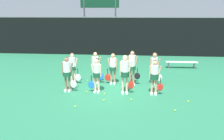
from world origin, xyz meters
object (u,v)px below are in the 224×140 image
Objects in this scene: player_2 at (125,71)px; tennis_ball_11 at (131,99)px; player_0 at (67,71)px; player_3 at (155,74)px; player_1 at (97,73)px; tennis_ball_2 at (124,78)px; tennis_ball_6 at (86,92)px; tennis_ball_8 at (74,76)px; player_6 at (113,66)px; player_5 at (96,65)px; bench_courtside at (182,63)px; scoreboard at (100,5)px; tennis_ball_4 at (130,89)px; player_7 at (132,65)px; tennis_ball_3 at (175,111)px; tennis_ball_10 at (75,106)px; player_8 at (154,66)px; tennis_ball_9 at (188,101)px; player_4 at (73,66)px; tennis_ball_0 at (104,94)px; tennis_ball_1 at (104,100)px; tennis_ball_5 at (88,81)px; tennis_ball_7 at (138,77)px.

player_2 is 1.34m from tennis_ball_11.
player_3 is at bearing 2.41° from player_0.
player_1 is at bearing 153.01° from tennis_ball_11.
tennis_ball_6 is (-1.69, -2.45, -0.00)m from tennis_ball_2.
tennis_ball_8 is (-3.08, 2.52, -1.04)m from player_2.
tennis_ball_2 is (0.56, 1.06, -0.92)m from player_6.
player_5 is at bearing -145.08° from tennis_ball_2.
scoreboard is at bearing 138.61° from bench_courtside.
tennis_ball_8 reaches higher than tennis_ball_4.
player_7 is 26.39× the size of tennis_ball_11.
tennis_ball_8 is at bearing 139.95° from tennis_ball_3.
tennis_ball_6 is 0.98× the size of tennis_ball_8.
bench_courtside is 30.79× the size of tennis_ball_11.
scoreboard is at bearing 93.33° from tennis_ball_10.
bench_courtside is 1.17× the size of player_7.
scoreboard is 9.11m from bench_courtside.
player_5 is at bearing 52.54° from player_0.
player_6 is (0.64, 1.31, -0.00)m from player_1.
player_1 is at bearing -153.80° from player_8.
tennis_ball_9 is (2.37, -2.05, -1.02)m from player_7.
tennis_ball_9 is at bearing -25.10° from player_3.
tennis_ball_8 and tennis_ball_9 have the same top height.
player_4 is at bearing 126.24° from tennis_ball_6.
tennis_ball_10 is (-2.13, -2.26, 0.00)m from tennis_ball_4.
tennis_ball_2 is (1.20, 2.38, -0.93)m from player_1.
player_3 reaches higher than tennis_ball_10.
bench_courtside is at bearing 35.15° from tennis_ball_2.
scoreboard is at bearing 99.03° from tennis_ball_0.
player_6 is (1.94, -9.07, -3.31)m from scoreboard.
player_0 reaches higher than tennis_ball_1.
player_1 is 1.01× the size of player_3.
player_1 is at bearing 151.77° from tennis_ball_3.
scoreboard is at bearing 106.05° from player_1.
scoreboard is at bearing 106.06° from tennis_ball_4.
player_3 is 2.08m from tennis_ball_3.
tennis_ball_5 is (-1.24, 2.66, -0.00)m from tennis_ball_1.
tennis_ball_6 is (0.91, -0.11, -0.95)m from player_0.
player_8 is 24.39× the size of tennis_ball_8.
player_4 is 23.35× the size of tennis_ball_3.
player_3 is 22.95× the size of tennis_ball_10.
player_2 is 26.59× the size of tennis_ball_11.
scoreboard is 80.47× the size of tennis_ball_6.
tennis_ball_7 reaches higher than tennis_ball_4.
player_5 reaches higher than tennis_ball_7.
player_1 is 25.49× the size of tennis_ball_4.
player_0 is 1.32m from tennis_ball_6.
tennis_ball_5 is 1.01× the size of tennis_ball_9.
tennis_ball_8 is (-1.29, 2.57, 0.00)m from tennis_ball_6.
player_3 is 23.33× the size of tennis_ball_3.
player_5 reaches higher than bench_courtside.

